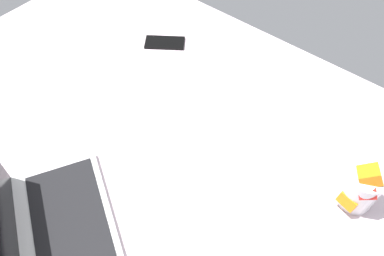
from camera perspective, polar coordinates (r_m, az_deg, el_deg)
bed_mattress at (r=111.47cm, az=-6.53°, el=-8.37°), size 180.00×140.00×18.00cm
laptop at (r=97.38cm, az=-21.18°, el=-12.61°), size 40.02×36.13×23.00cm
snack_cup at (r=101.69cm, az=24.13°, el=-8.29°), size 9.00×10.43×14.47cm
cell_phone at (r=137.91cm, az=-4.14°, el=12.76°), size 15.32×13.74×0.80cm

